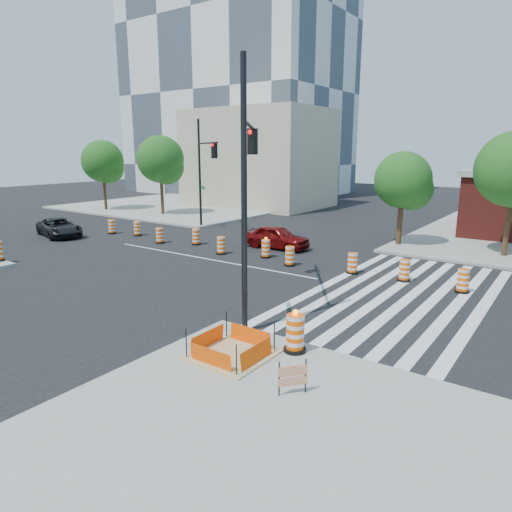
# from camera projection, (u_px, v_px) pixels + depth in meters

# --- Properties ---
(ground) EXTENTS (120.00, 120.00, 0.00)m
(ground) POSITION_uv_depth(u_px,v_px,m) (206.00, 259.00, 25.46)
(ground) COLOR black
(ground) RESTS_ON ground
(sidewalk_nw) EXTENTS (22.00, 22.00, 0.15)m
(sidewalk_nw) POSITION_uv_depth(u_px,v_px,m) (193.00, 204.00, 49.89)
(sidewalk_nw) COLOR gray
(sidewalk_nw) RESTS_ON ground
(crosswalk_east) EXTENTS (6.75, 13.50, 0.01)m
(crosswalk_east) POSITION_uv_depth(u_px,v_px,m) (400.00, 294.00, 19.25)
(crosswalk_east) COLOR silver
(crosswalk_east) RESTS_ON ground
(lane_centerline) EXTENTS (14.00, 0.12, 0.01)m
(lane_centerline) POSITION_uv_depth(u_px,v_px,m) (206.00, 259.00, 25.45)
(lane_centerline) COLOR silver
(lane_centerline) RESTS_ON ground
(excavation_pit) EXTENTS (2.20, 2.20, 0.90)m
(excavation_pit) POSITION_uv_depth(u_px,v_px,m) (231.00, 353.00, 13.18)
(excavation_pit) COLOR tan
(excavation_pit) RESTS_ON ground
(tower_nw) EXTENTS (28.00, 18.00, 45.00)m
(tower_nw) POSITION_uv_depth(u_px,v_px,m) (237.00, 22.00, 60.84)
(tower_nw) COLOR silver
(tower_nw) RESTS_ON ground
(beige_midrise) EXTENTS (14.00, 10.00, 10.00)m
(beige_midrise) POSITION_uv_depth(u_px,v_px,m) (258.00, 159.00, 48.53)
(beige_midrise) COLOR #B6AB8B
(beige_midrise) RESTS_ON ground
(red_coupe) EXTENTS (4.18, 1.81, 1.40)m
(red_coupe) POSITION_uv_depth(u_px,v_px,m) (277.00, 237.00, 28.01)
(red_coupe) COLOR #620809
(red_coupe) RESTS_ON ground
(dark_suv) EXTENTS (4.97, 3.24, 1.27)m
(dark_suv) POSITION_uv_depth(u_px,v_px,m) (59.00, 227.00, 31.90)
(dark_suv) COLOR black
(dark_suv) RESTS_ON ground
(signal_pole_se) EXTENTS (3.69, 5.53, 8.60)m
(signal_pole_se) POSITION_uv_depth(u_px,v_px,m) (247.00, 170.00, 15.86)
(signal_pole_se) COLOR black
(signal_pole_se) RESTS_ON ground
(signal_pole_nw) EXTENTS (4.99, 3.71, 8.04)m
(signal_pole_nw) POSITION_uv_depth(u_px,v_px,m) (204.00, 164.00, 33.18)
(signal_pole_nw) COLOR black
(signal_pole_nw) RESTS_ON ground
(pit_drum) EXTENTS (0.66, 0.66, 1.30)m
(pit_drum) POSITION_uv_depth(u_px,v_px,m) (295.00, 334.00, 13.33)
(pit_drum) COLOR black
(pit_drum) RESTS_ON ground
(barricade) EXTENTS (0.51, 0.60, 0.89)m
(barricade) POSITION_uv_depth(u_px,v_px,m) (293.00, 376.00, 10.99)
(barricade) COLOR #FF5905
(barricade) RESTS_ON ground
(tree_north_a) EXTENTS (4.03, 4.03, 6.84)m
(tree_north_a) POSITION_uv_depth(u_px,v_px,m) (103.00, 164.00, 44.27)
(tree_north_a) COLOR #382314
(tree_north_a) RESTS_ON ground
(tree_north_b) EXTENTS (4.24, 4.24, 7.21)m
(tree_north_b) POSITION_uv_depth(u_px,v_px,m) (161.00, 162.00, 41.07)
(tree_north_b) COLOR #382314
(tree_north_b) RESTS_ON ground
(tree_north_c) EXTENTS (3.50, 3.45, 5.86)m
(tree_north_c) POSITION_uv_depth(u_px,v_px,m) (403.00, 183.00, 27.87)
(tree_north_c) COLOR #382314
(tree_north_c) RESTS_ON ground
(median_drum_0) EXTENTS (0.60, 0.60, 1.02)m
(median_drum_0) POSITION_uv_depth(u_px,v_px,m) (112.00, 227.00, 32.91)
(median_drum_0) COLOR black
(median_drum_0) RESTS_ON ground
(median_drum_1) EXTENTS (0.60, 0.60, 1.02)m
(median_drum_1) POSITION_uv_depth(u_px,v_px,m) (137.00, 229.00, 32.14)
(median_drum_1) COLOR black
(median_drum_1) RESTS_ON ground
(median_drum_2) EXTENTS (0.60, 0.60, 1.02)m
(median_drum_2) POSITION_uv_depth(u_px,v_px,m) (160.00, 236.00, 29.58)
(median_drum_2) COLOR black
(median_drum_2) RESTS_ON ground
(median_drum_3) EXTENTS (0.60, 0.60, 1.02)m
(median_drum_3) POSITION_uv_depth(u_px,v_px,m) (196.00, 237.00, 29.12)
(median_drum_3) COLOR black
(median_drum_3) RESTS_ON ground
(median_drum_4) EXTENTS (0.60, 0.60, 1.02)m
(median_drum_4) POSITION_uv_depth(u_px,v_px,m) (221.00, 246.00, 26.50)
(median_drum_4) COLOR black
(median_drum_4) RESTS_ON ground
(median_drum_5) EXTENTS (0.60, 0.60, 1.18)m
(median_drum_5) POSITION_uv_depth(u_px,v_px,m) (266.00, 249.00, 25.63)
(median_drum_5) COLOR black
(median_drum_5) RESTS_ON ground
(median_drum_6) EXTENTS (0.60, 0.60, 1.02)m
(median_drum_6) POSITION_uv_depth(u_px,v_px,m) (290.00, 257.00, 23.85)
(median_drum_6) COLOR black
(median_drum_6) RESTS_ON ground
(median_drum_7) EXTENTS (0.60, 0.60, 1.02)m
(median_drum_7) POSITION_uv_depth(u_px,v_px,m) (352.00, 264.00, 22.36)
(median_drum_7) COLOR black
(median_drum_7) RESTS_ON ground
(median_drum_8) EXTENTS (0.60, 0.60, 1.02)m
(median_drum_8) POSITION_uv_depth(u_px,v_px,m) (404.00, 271.00, 21.02)
(median_drum_8) COLOR black
(median_drum_8) RESTS_ON ground
(median_drum_9) EXTENTS (0.60, 0.60, 1.02)m
(median_drum_9) POSITION_uv_depth(u_px,v_px,m) (463.00, 282.00, 19.36)
(median_drum_9) COLOR black
(median_drum_9) RESTS_ON ground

